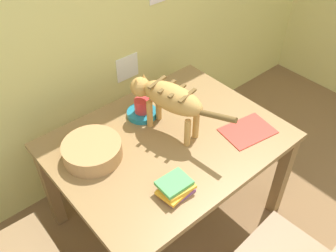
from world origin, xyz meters
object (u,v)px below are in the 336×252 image
(cat, at_px, (168,98))
(coffee_mug, at_px, (142,105))
(wicker_basket, at_px, (92,150))
(book_stack, at_px, (175,187))
(saucer_bowl, at_px, (142,113))
(magazine, at_px, (248,131))
(dining_table, at_px, (168,149))

(cat, xyz_separation_m, coffee_mug, (-0.04, 0.20, -0.15))
(wicker_basket, bearing_deg, book_stack, -69.64)
(cat, bearing_deg, wicker_basket, 156.52)
(saucer_bowl, bearing_deg, cat, -77.96)
(coffee_mug, relative_size, magazine, 0.44)
(coffee_mug, distance_m, book_stack, 0.63)
(cat, bearing_deg, book_stack, -138.61)
(saucer_bowl, bearing_deg, book_stack, -112.52)
(dining_table, bearing_deg, wicker_basket, 158.26)
(dining_table, relative_size, saucer_bowl, 6.95)
(dining_table, bearing_deg, magazine, -32.62)
(book_stack, bearing_deg, cat, 53.42)
(magazine, xyz_separation_m, wicker_basket, (-0.80, 0.42, 0.05))
(cat, relative_size, saucer_bowl, 3.63)
(magazine, xyz_separation_m, book_stack, (-0.62, -0.06, 0.04))
(cat, height_order, coffee_mug, cat)
(coffee_mug, xyz_separation_m, magazine, (0.38, -0.52, -0.07))
(wicker_basket, bearing_deg, cat, -11.44)
(dining_table, height_order, book_stack, book_stack)
(dining_table, distance_m, wicker_basket, 0.45)
(dining_table, distance_m, magazine, 0.48)
(saucer_bowl, bearing_deg, magazine, -53.77)
(magazine, bearing_deg, book_stack, -165.01)
(magazine, bearing_deg, wicker_basket, 162.01)
(saucer_bowl, height_order, coffee_mug, coffee_mug)
(dining_table, relative_size, wicker_basket, 4.03)
(coffee_mug, height_order, magazine, coffee_mug)
(magazine, bearing_deg, cat, 145.96)
(coffee_mug, relative_size, wicker_basket, 0.41)
(dining_table, distance_m, cat, 0.32)
(dining_table, xyz_separation_m, coffee_mug, (0.02, 0.27, 0.16))
(cat, height_order, magazine, cat)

